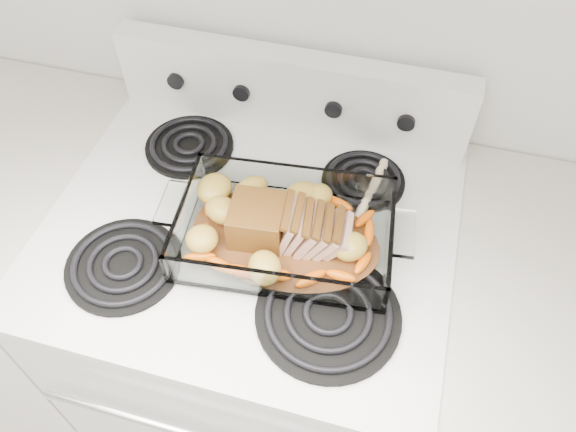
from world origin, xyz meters
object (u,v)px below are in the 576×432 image
(counter_left, at_px, (32,276))
(baking_dish, at_px, (285,234))
(electric_range, at_px, (260,331))
(counter_right, at_px, (526,402))
(pork_roast, at_px, (278,224))

(counter_left, bearing_deg, baking_dish, -2.37)
(electric_range, xyz_separation_m, counter_left, (-0.67, -0.00, -0.02))
(electric_range, bearing_deg, counter_right, -0.10)
(baking_dish, bearing_deg, counter_left, 171.65)
(counter_right, bearing_deg, pork_roast, -177.07)
(counter_right, relative_size, baking_dish, 2.42)
(electric_range, relative_size, pork_roast, 5.10)
(baking_dish, bearing_deg, counter_right, -2.98)
(baking_dish, height_order, pork_roast, pork_roast)
(baking_dish, distance_m, pork_roast, 0.03)
(electric_range, height_order, counter_right, electric_range)
(counter_right, relative_size, pork_roast, 4.25)
(electric_range, height_order, counter_left, electric_range)
(electric_range, relative_size, baking_dish, 2.90)
(baking_dish, bearing_deg, pork_roast, 174.02)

